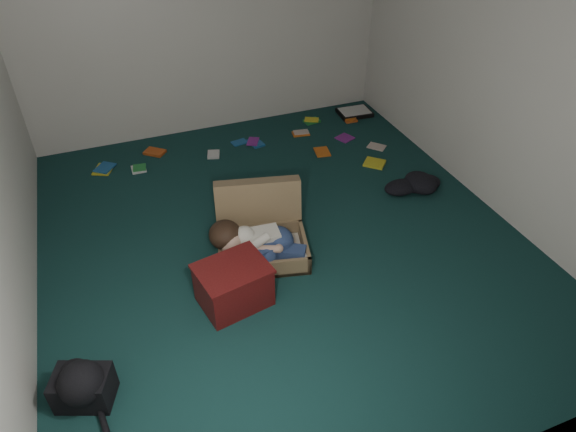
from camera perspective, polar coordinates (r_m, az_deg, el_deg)
floor at (r=4.49m, az=-0.69°, el=-2.46°), size 4.50×4.50×0.00m
wall_back at (r=5.83m, az=-9.22°, el=21.23°), size 4.50×0.00×4.50m
wall_front at (r=2.22m, az=20.54°, el=-11.27°), size 4.50×0.00×4.50m
wall_right at (r=4.82m, az=22.92°, el=15.41°), size 0.00×4.50×4.50m
suitcase at (r=4.32m, az=-3.03°, el=-1.74°), size 0.87×0.86×0.54m
person at (r=4.14m, az=-3.50°, el=-2.91°), size 0.75×0.51×0.33m
maroon_bin at (r=3.84m, az=-6.08°, el=-7.62°), size 0.58×0.49×0.35m
backpack at (r=3.56m, az=-21.81°, el=-17.21°), size 0.52×0.47×0.26m
clothing_pile at (r=5.18m, az=14.10°, el=3.36°), size 0.58×0.54×0.15m
paper_tray at (r=6.57m, az=7.40°, el=11.34°), size 0.41×0.32×0.06m
book_scatter at (r=5.82m, az=-1.95°, el=7.80°), size 3.12×1.33×0.02m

